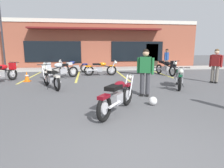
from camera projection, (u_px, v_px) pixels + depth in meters
ground_plane at (110, 95)px, 6.93m from camera, size 80.00×80.00×0.00m
sidewalk_kerb at (97, 69)px, 15.39m from camera, size 22.00×1.80×0.14m
brick_storefront_building at (95, 45)px, 18.96m from camera, size 17.83×7.09×4.07m
painted_stall_lines at (100, 76)px, 11.89m from camera, size 8.47×4.80×0.01m
motorcycle_foreground_classic at (118, 95)px, 5.00m from camera, size 1.40×1.84×0.98m
motorcycle_red_sportbike at (179, 77)px, 8.23m from camera, size 1.12×1.99×0.98m
motorcycle_black_cruiser at (101, 68)px, 11.93m from camera, size 2.11×0.66×0.98m
motorcycle_silver_naked at (167, 67)px, 12.07m from camera, size 0.85×2.08×0.98m
motorcycle_blue_standard at (3, 72)px, 9.57m from camera, size 1.18×1.96×0.98m
motorcycle_green_cafe_racer at (51, 77)px, 8.12m from camera, size 1.25×1.93×0.98m
motorcycle_orange_scrambler at (74, 66)px, 13.23m from camera, size 2.06×0.93×0.98m
motorcycle_cream_vintage at (60, 69)px, 10.75m from camera, size 1.89×1.30×0.98m
person_in_black_shirt at (145, 70)px, 6.68m from camera, size 0.59×0.38×1.68m
person_in_shorts_foreground at (166, 58)px, 14.54m from camera, size 0.48×0.51×1.68m
person_by_back_row at (216, 64)px, 9.26m from camera, size 0.43×0.54×1.68m
helmet_on_pavement at (153, 101)px, 5.69m from camera, size 0.26×0.26×0.26m
traffic_cone at (27, 77)px, 9.77m from camera, size 0.34×0.34×0.53m
parking_lot_lamp_post at (0, 25)px, 12.79m from camera, size 0.24×0.76×5.05m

